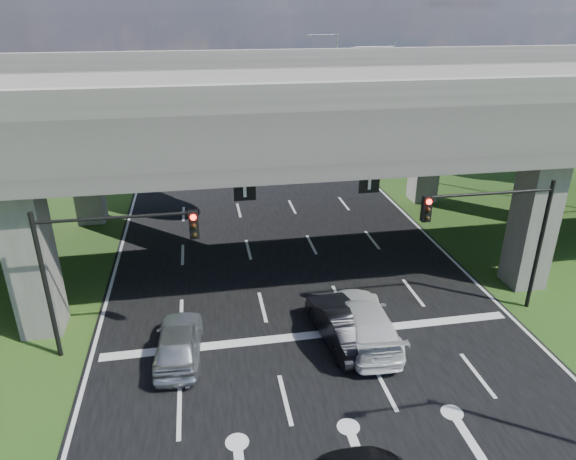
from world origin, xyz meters
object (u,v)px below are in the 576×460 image
object	(u,v)px
signal_right	(498,225)
car_white	(363,321)
signal_left	(103,255)
car_dark	(342,324)
streetlight_far	(385,100)
car_silver	(179,341)
streetlight_beyond	(332,74)

from	to	relation	value
signal_right	car_white	bearing A→B (deg)	-170.93
signal_left	car_dark	size ratio (longest dim) A/B	1.28
streetlight_far	car_dark	distance (m)	23.42
car_silver	car_white	bearing A→B (deg)	-176.23
signal_left	streetlight_far	xyz separation A→B (m)	(17.92, 20.06, 1.66)
car_white	car_dark	bearing A→B (deg)	2.47
car_silver	car_dark	world-z (taller)	car_dark
car_white	streetlight_far	bearing A→B (deg)	-108.81
streetlight_beyond	car_white	bearing A→B (deg)	-102.46
signal_right	car_white	size ratio (longest dim) A/B	1.10
streetlight_beyond	car_silver	world-z (taller)	streetlight_beyond
streetlight_far	car_dark	bearing A→B (deg)	-113.31
streetlight_far	streetlight_beyond	size ratio (longest dim) A/B	1.00
signal_right	car_white	distance (m)	6.86
signal_left	car_silver	bearing A→B (deg)	-21.25
car_white	signal_left	bearing A→B (deg)	-3.06
signal_left	streetlight_far	bearing A→B (deg)	48.22
streetlight_beyond	signal_left	bearing A→B (deg)	-116.43
streetlight_far	car_white	bearing A→B (deg)	-111.28
car_silver	car_dark	size ratio (longest dim) A/B	0.91
signal_right	signal_left	bearing A→B (deg)	180.00
signal_right	streetlight_beyond	size ratio (longest dim) A/B	0.60
car_dark	signal_left	bearing A→B (deg)	-12.45
signal_right	signal_left	size ratio (longest dim) A/B	1.00
streetlight_far	streetlight_beyond	distance (m)	16.00
car_silver	car_dark	bearing A→B (deg)	-176.23
signal_right	car_silver	bearing A→B (deg)	-175.92
car_white	car_silver	bearing A→B (deg)	2.47
streetlight_far	car_dark	xyz separation A→B (m)	(-9.05, -21.00, -5.05)
streetlight_beyond	car_dark	size ratio (longest dim) A/B	2.14
signal_right	streetlight_beyond	bearing A→B (deg)	86.39
car_dark	car_white	xyz separation A→B (m)	(0.87, 0.00, 0.02)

